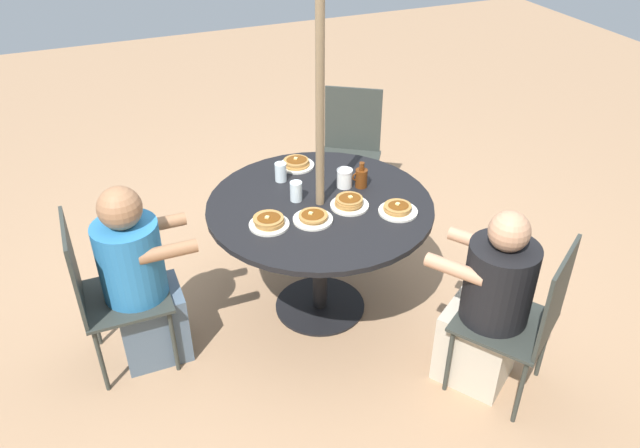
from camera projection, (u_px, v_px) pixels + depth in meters
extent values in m
plane|color=tan|center=(320.00, 306.00, 3.85)|extent=(12.00, 12.00, 0.00)
cylinder|color=black|center=(320.00, 305.00, 3.85)|extent=(0.55, 0.55, 0.01)
cylinder|color=black|center=(320.00, 260.00, 3.65)|extent=(0.09, 0.09, 0.72)
cylinder|color=black|center=(320.00, 205.00, 3.45)|extent=(1.26, 1.26, 0.03)
cylinder|color=#846B4C|center=(320.00, 144.00, 3.24)|extent=(0.05, 0.05, 2.21)
cylinder|color=#333833|center=(369.00, 204.00, 4.46)|extent=(0.02, 0.02, 0.42)
cylinder|color=#333833|center=(318.00, 199.00, 4.52)|extent=(0.02, 0.02, 0.42)
cylinder|color=#333833|center=(375.00, 179.00, 4.76)|extent=(0.02, 0.02, 0.42)
cylinder|color=#333833|center=(327.00, 175.00, 4.82)|extent=(0.02, 0.02, 0.42)
cube|color=#333833|center=(348.00, 163.00, 4.52)|extent=(0.60, 0.60, 0.02)
cube|color=#333833|center=(353.00, 119.00, 4.56)|extent=(0.36, 0.24, 0.48)
cylinder|color=#333833|center=(161.00, 299.00, 3.59)|extent=(0.02, 0.02, 0.42)
cylinder|color=#333833|center=(174.00, 341.00, 3.30)|extent=(0.02, 0.02, 0.42)
cylinder|color=#333833|center=(94.00, 315.00, 3.47)|extent=(0.02, 0.02, 0.42)
cylinder|color=#333833|center=(101.00, 361.00, 3.18)|extent=(0.02, 0.02, 0.42)
cube|color=#333833|center=(126.00, 297.00, 3.26)|extent=(0.44, 0.44, 0.02)
cube|color=#333833|center=(74.00, 268.00, 3.06)|extent=(0.02, 0.42, 0.48)
cube|color=slate|center=(153.00, 323.00, 3.42)|extent=(0.35, 0.32, 0.42)
cylinder|color=teal|center=(131.00, 261.00, 3.16)|extent=(0.33, 0.33, 0.44)
sphere|color=#A3704C|center=(120.00, 208.00, 2.99)|extent=(0.22, 0.22, 0.22)
cylinder|color=#A3704C|center=(158.00, 224.00, 3.27)|extent=(0.29, 0.07, 0.07)
cylinder|color=#A3704C|center=(168.00, 252.00, 3.06)|extent=(0.29, 0.07, 0.07)
cylinder|color=#333833|center=(449.00, 360.00, 3.18)|extent=(0.02, 0.02, 0.42)
cylinder|color=#333833|center=(476.00, 319.00, 3.44)|extent=(0.02, 0.02, 0.42)
cylinder|color=#333833|center=(520.00, 392.00, 3.01)|extent=(0.02, 0.02, 0.42)
cylinder|color=#333833|center=(544.00, 346.00, 3.27)|extent=(0.02, 0.02, 0.42)
cube|color=#333833|center=(504.00, 321.00, 3.10)|extent=(0.61, 0.61, 0.02)
cube|color=#333833|center=(556.00, 298.00, 2.87)|extent=(0.35, 0.25, 0.48)
cube|color=beige|center=(477.00, 345.00, 3.27)|extent=(0.46, 0.47, 0.42)
cylinder|color=black|center=(499.00, 284.00, 3.01)|extent=(0.34, 0.34, 0.44)
sphere|color=tan|center=(509.00, 231.00, 2.85)|extent=(0.20, 0.20, 0.20)
cylinder|color=tan|center=(455.00, 269.00, 2.95)|extent=(0.22, 0.28, 0.07)
cylinder|color=tan|center=(477.00, 242.00, 3.14)|extent=(0.22, 0.28, 0.07)
cylinder|color=silver|center=(349.00, 205.00, 3.41)|extent=(0.21, 0.21, 0.01)
cylinder|color=#AD7A3D|center=(348.00, 203.00, 3.40)|extent=(0.15, 0.15, 0.01)
cylinder|color=#AD7A3D|center=(349.00, 203.00, 3.39)|extent=(0.15, 0.15, 0.01)
cylinder|color=#AD7A3D|center=(349.00, 201.00, 3.39)|extent=(0.15, 0.15, 0.01)
cylinder|color=#AD7A3D|center=(349.00, 199.00, 3.39)|extent=(0.15, 0.15, 0.01)
ellipsoid|color=brown|center=(350.00, 198.00, 3.38)|extent=(0.12, 0.11, 0.00)
cube|color=#F4E084|center=(350.00, 197.00, 3.38)|extent=(0.02, 0.02, 0.01)
cylinder|color=silver|center=(297.00, 165.00, 3.80)|extent=(0.21, 0.21, 0.01)
cylinder|color=#AD7A3D|center=(296.00, 164.00, 3.79)|extent=(0.16, 0.16, 0.01)
cylinder|color=#AD7A3D|center=(296.00, 162.00, 3.79)|extent=(0.15, 0.15, 0.01)
cylinder|color=#AD7A3D|center=(296.00, 161.00, 3.78)|extent=(0.15, 0.15, 0.01)
ellipsoid|color=brown|center=(297.00, 160.00, 3.78)|extent=(0.13, 0.12, 0.00)
cube|color=#F4E084|center=(296.00, 158.00, 3.78)|extent=(0.03, 0.03, 0.01)
cylinder|color=silver|center=(269.00, 225.00, 3.25)|extent=(0.21, 0.21, 0.01)
cylinder|color=#AD7A3D|center=(270.00, 222.00, 3.24)|extent=(0.16, 0.16, 0.01)
cylinder|color=#AD7A3D|center=(270.00, 221.00, 3.23)|extent=(0.15, 0.15, 0.01)
cylinder|color=#AD7A3D|center=(268.00, 218.00, 3.23)|extent=(0.16, 0.16, 0.01)
ellipsoid|color=brown|center=(269.00, 217.00, 3.22)|extent=(0.12, 0.11, 0.00)
cube|color=#F4E084|center=(267.00, 217.00, 3.21)|extent=(0.03, 0.03, 0.01)
cylinder|color=silver|center=(398.00, 211.00, 3.36)|extent=(0.21, 0.21, 0.01)
cylinder|color=#AD7A3D|center=(397.00, 210.00, 3.35)|extent=(0.14, 0.14, 0.01)
cylinder|color=#AD7A3D|center=(397.00, 208.00, 3.35)|extent=(0.15, 0.15, 0.01)
cylinder|color=#AD7A3D|center=(398.00, 206.00, 3.34)|extent=(0.15, 0.15, 0.01)
ellipsoid|color=brown|center=(398.00, 205.00, 3.34)|extent=(0.11, 0.10, 0.00)
cube|color=#F4E084|center=(398.00, 204.00, 3.34)|extent=(0.03, 0.03, 0.01)
cylinder|color=silver|center=(313.00, 219.00, 3.29)|extent=(0.21, 0.21, 0.01)
cylinder|color=#AD7A3D|center=(313.00, 217.00, 3.29)|extent=(0.15, 0.15, 0.01)
cylinder|color=#AD7A3D|center=(313.00, 216.00, 3.28)|extent=(0.15, 0.15, 0.01)
ellipsoid|color=brown|center=(313.00, 214.00, 3.27)|extent=(0.12, 0.11, 0.00)
cube|color=#F4E084|center=(311.00, 213.00, 3.27)|extent=(0.03, 0.03, 0.01)
cylinder|color=#602D0F|center=(361.00, 178.00, 3.57)|extent=(0.07, 0.07, 0.11)
cylinder|color=#602D0F|center=(362.00, 166.00, 3.52)|extent=(0.03, 0.03, 0.05)
torus|color=#602D0F|center=(356.00, 177.00, 3.55)|extent=(0.05, 0.01, 0.05)
cylinder|color=white|center=(344.00, 179.00, 3.57)|extent=(0.09, 0.09, 0.10)
cylinder|color=white|center=(345.00, 170.00, 3.54)|extent=(0.09, 0.09, 0.01)
cylinder|color=silver|center=(281.00, 172.00, 3.62)|extent=(0.07, 0.07, 0.11)
cylinder|color=silver|center=(296.00, 191.00, 3.44)|extent=(0.07, 0.07, 0.11)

